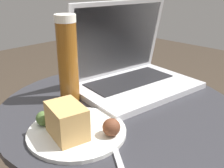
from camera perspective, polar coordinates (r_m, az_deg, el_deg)
The scene contains 5 objects.
table at distance 0.82m, azimuth 1.22°, elevation -14.06°, with size 0.66×0.66×0.56m.
laptop at distance 0.85m, azimuth 3.95°, elevation 3.01°, with size 0.40×0.31×0.27m.
beer_glass at distance 0.74m, azimuth -9.61°, elevation 5.31°, with size 0.06×0.06×0.25m.
snack_plate at distance 0.60m, azimuth -8.43°, elevation -9.03°, with size 0.23×0.23×0.08m.
fork at distance 0.59m, azimuth -0.15°, elevation -11.77°, with size 0.12×0.16×0.00m.
Camera 1 is at (-0.48, -0.46, 0.90)m, focal length 42.00 mm.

